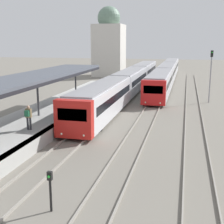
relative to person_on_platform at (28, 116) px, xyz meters
name	(u,v)px	position (x,y,z in m)	size (l,w,h in m)	color
platform_canopy	(37,76)	(-1.23, 3.99, 2.17)	(4.00, 21.88, 3.29)	#4C515B
person_on_platform	(28,116)	(0.00, 0.00, 0.00)	(0.40, 0.40, 1.66)	#2D2D33
train_near	(130,80)	(2.81, 22.58, -0.23)	(2.67, 43.67, 3.01)	red
train_far	(167,72)	(6.88, 34.98, -0.26)	(2.57, 43.29, 2.97)	red
signal_post_near	(50,187)	(5.05, -7.77, -0.84)	(0.20, 0.21, 1.72)	black
signal_mast_far	(211,71)	(12.71, 17.80, 1.67)	(0.28, 0.29, 5.79)	gray
distant_domed_building	(109,44)	(-4.97, 42.39, 4.36)	(5.71, 5.71, 13.39)	silver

